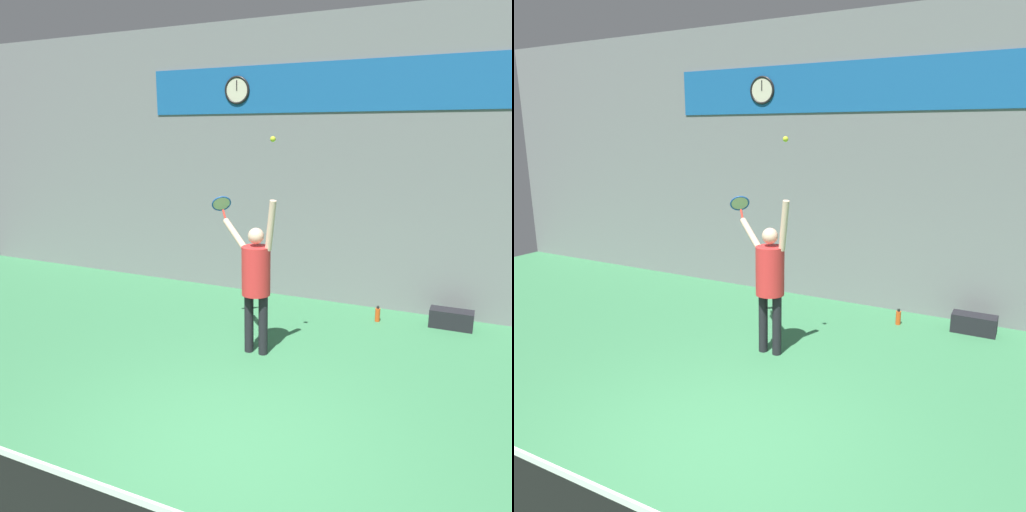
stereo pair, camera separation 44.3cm
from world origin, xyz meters
TOP-DOWN VIEW (x-y plane):
  - ground_plane at (0.00, 0.00)m, footprint 18.00×18.00m
  - back_wall at (0.00, 4.88)m, footprint 18.00×0.10m
  - sponsor_banner at (0.00, 4.82)m, footprint 7.86×0.02m
  - scoreboard_clock at (-2.16, 4.80)m, footprint 0.50×0.05m
  - tennis_player at (-0.61, 2.23)m, footprint 1.05×0.64m
  - tennis_racket at (-1.45, 2.83)m, footprint 0.38×0.41m
  - tennis_ball at (-0.32, 2.10)m, footprint 0.07×0.07m
  - water_bottle at (0.73, 4.17)m, footprint 0.08×0.08m
  - equipment_bag at (1.85, 4.38)m, footprint 0.66×0.29m

SIDE VIEW (x-z plane):
  - ground_plane at x=0.00m, z-range 0.00..0.00m
  - water_bottle at x=0.73m, z-range -0.01..0.25m
  - equipment_bag at x=1.85m, z-range 0.00..0.30m
  - tennis_player at x=-0.61m, z-range 0.03..2.24m
  - tennis_racket at x=-1.45m, z-range 1.82..2.17m
  - back_wall at x=0.00m, z-range 0.00..5.00m
  - tennis_ball at x=-0.32m, z-range 2.93..3.00m
  - sponsor_banner at x=0.00m, z-range 3.39..4.21m
  - scoreboard_clock at x=-2.16m, z-range 3.55..4.06m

